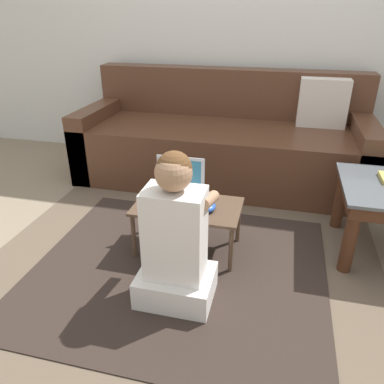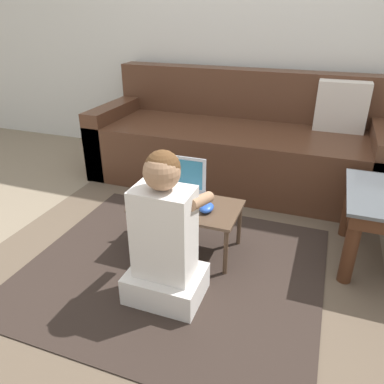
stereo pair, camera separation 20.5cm
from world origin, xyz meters
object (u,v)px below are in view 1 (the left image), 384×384
laptop (177,193)px  computer_mouse (209,207)px  couch (224,143)px  laptop_desk (188,210)px  person_seated (175,241)px

laptop → computer_mouse: size_ratio=2.65×
couch → laptop: size_ratio=7.96×
couch → computer_mouse: 1.14m
laptop_desk → computer_mouse: bearing=-11.8°
couch → person_seated: size_ratio=2.95×
laptop_desk → computer_mouse: 0.14m
laptop → computer_mouse: laptop is taller
computer_mouse → laptop_desk: bearing=168.2°
laptop_desk → laptop: size_ratio=2.10×
couch → laptop: 1.06m
laptop_desk → computer_mouse: (0.12, -0.03, 0.05)m
laptop_desk → person_seated: person_seated is taller
laptop_desk → laptop: 0.12m
couch → laptop_desk: bearing=-90.8°
couch → person_seated: bearing=-88.8°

